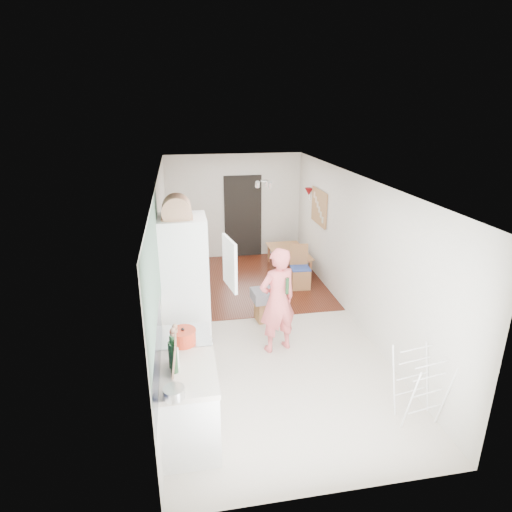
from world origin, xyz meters
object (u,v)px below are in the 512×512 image
object	(u,v)px
dining_chair	(300,267)
stool	(265,310)
person	(278,291)
dining_table	(290,262)
drying_rack	(419,388)

from	to	relation	value
dining_chair	stool	world-z (taller)	dining_chair
person	dining_table	bearing A→B (deg)	-124.92
dining_table	stool	xyz separation A→B (m)	(-1.01, -2.19, -0.01)
dining_table	dining_chair	world-z (taller)	dining_chair
person	dining_table	world-z (taller)	person
dining_chair	stool	size ratio (longest dim) A/B	2.25
dining_table	stool	distance (m)	2.41
stool	drying_rack	world-z (taller)	drying_rack
dining_table	dining_chair	size ratio (longest dim) A/B	1.32
dining_table	stool	world-z (taller)	dining_table
person	dining_chair	world-z (taller)	person
person	dining_chair	xyz separation A→B (m)	(0.98, 2.19, -0.53)
dining_chair	stool	bearing A→B (deg)	-124.68
person	drying_rack	xyz separation A→B (m)	(1.29, -1.82, -0.53)
person	drying_rack	size ratio (longest dim) A/B	2.18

